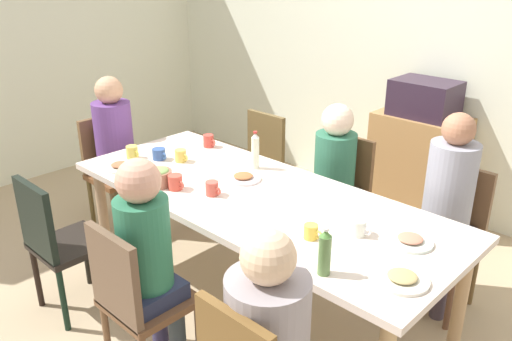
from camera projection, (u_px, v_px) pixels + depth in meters
The scene contains 32 objects.
ground_plane at pixel (256, 304), 3.35m from camera, with size 7.33×7.33×0.00m, color tan.
wall_back at pixel (433, 58), 4.25m from camera, with size 6.35×0.12×2.60m, color silver.
wall_left at pixel (14, 45), 4.85m from camera, with size 0.12×4.29×2.60m, color silver.
dining_table at pixel (256, 205), 3.08m from camera, with size 2.44×0.97×0.78m.
chair_0 at pixel (340, 191), 3.73m from camera, with size 0.40×0.40×0.90m.
person_0 at pixel (333, 170), 3.60m from camera, with size 0.30×0.30×1.17m.
chair_1 at pixel (257, 162), 4.25m from camera, with size 0.40×0.40×0.90m.
person_2 at pixel (269, 332), 2.04m from camera, with size 0.34×0.34×1.16m.
chair_3 at pixel (448, 229), 3.21m from camera, with size 0.40×0.40×0.90m.
person_3 at pixel (447, 199), 3.06m from camera, with size 0.30×0.30×1.27m.
chair_4 at pixel (57, 239), 3.10m from camera, with size 0.40×0.40×0.90m.
chair_5 at pixel (112, 166), 4.18m from camera, with size 0.40×0.40×0.90m.
person_5 at pixel (115, 141), 4.03m from camera, with size 0.30×0.30×1.25m.
chair_6 at pixel (135, 296), 2.58m from camera, with size 0.40×0.40×0.90m.
person_6 at pixel (147, 252), 2.56m from camera, with size 0.30×0.30×1.22m.
plate_0 at pixel (243, 178), 3.25m from camera, with size 0.22×0.22×0.04m.
plate_1 at pixel (410, 240), 2.53m from camera, with size 0.22×0.22×0.04m.
plate_2 at pixel (120, 166), 3.42m from camera, with size 0.21×0.21×0.04m.
plate_3 at pixel (402, 279), 2.23m from camera, with size 0.23×0.23×0.04m.
bowl_0 at pixel (158, 176), 3.16m from camera, with size 0.16×0.16×0.11m.
cup_0 at pixel (181, 156), 3.52m from camera, with size 0.11×0.08×0.08m.
cup_1 at pixel (358, 227), 2.60m from camera, with size 0.12×0.09×0.08m.
cup_2 at pixel (159, 154), 3.56m from camera, with size 0.13×0.09×0.08m.
cup_3 at pixel (311, 232), 2.56m from camera, with size 0.11×0.07×0.07m.
cup_4 at pixel (132, 152), 3.58m from camera, with size 0.12×0.08×0.09m.
cup_5 at pixel (212, 188), 3.03m from camera, with size 0.11×0.08×0.08m.
cup_6 at pixel (175, 182), 3.10m from camera, with size 0.12×0.09×0.09m.
cup_7 at pixel (209, 141), 3.79m from camera, with size 0.11×0.08×0.09m.
bottle_0 at pixel (325, 252), 2.25m from camera, with size 0.06×0.06×0.23m.
bottle_1 at pixel (255, 151), 3.38m from camera, with size 0.05×0.05×0.25m.
side_cabinet at pixel (416, 168), 4.30m from camera, with size 0.70×0.44×0.90m, color #A97C49.
microwave at pixel (425, 98), 4.07m from camera, with size 0.48×0.36×0.28m, color #2E1F30.
Camera 1 is at (1.92, -2.00, 2.07)m, focal length 36.64 mm.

